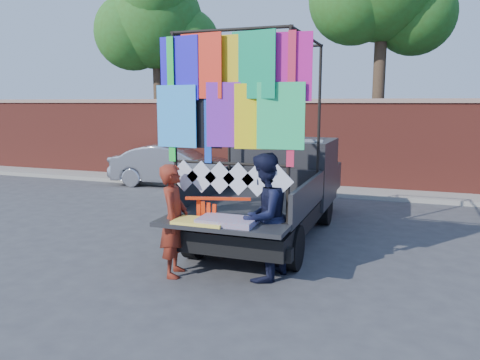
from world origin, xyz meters
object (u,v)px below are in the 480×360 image
(pickup_truck, at_px, (279,185))
(woman, at_px, (174,220))
(man, at_px, (263,217))
(sedan, at_px, (173,165))

(pickup_truck, bearing_deg, woman, -104.24)
(man, bearing_deg, pickup_truck, -156.09)
(man, bearing_deg, sedan, -129.70)
(sedan, bearing_deg, pickup_truck, -139.55)
(pickup_truck, xyz_separation_m, sedan, (-4.35, 3.76, -0.27))
(woman, height_order, man, man)
(pickup_truck, height_order, woman, pickup_truck)
(woman, distance_m, man, 1.29)
(pickup_truck, height_order, sedan, pickup_truck)
(pickup_truck, height_order, man, pickup_truck)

